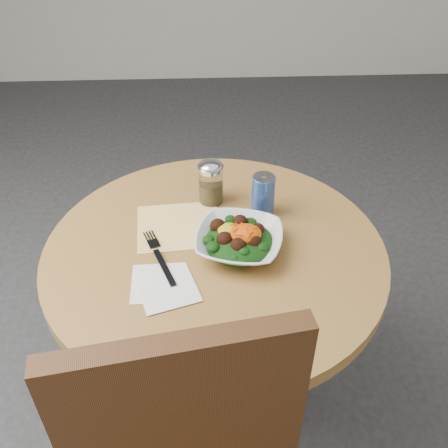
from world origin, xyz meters
The scene contains 8 objects.
ground centered at (0.00, 0.00, 0.00)m, with size 6.00×6.00×0.00m, color #29292B.
table centered at (0.00, 0.00, 0.55)m, with size 0.90×0.90×0.75m.
cloth_napkin centered at (-0.10, 0.09, 0.75)m, with size 0.23×0.21×0.00m, color #FFA60D.
paper_napkins centered at (-0.13, -0.14, 0.75)m, with size 0.17×0.18×0.00m.
salad_bowl centered at (0.06, -0.01, 0.78)m, with size 0.27×0.27×0.08m.
fork centered at (-0.14, -0.03, 0.76)m, with size 0.10×0.22×0.00m.
spice_shaker centered at (0.00, 0.21, 0.82)m, with size 0.07×0.07×0.13m.
beverage_can centered at (0.14, 0.14, 0.81)m, with size 0.07×0.07×0.13m.
Camera 1 is at (-0.02, -0.99, 1.61)m, focal length 40.00 mm.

